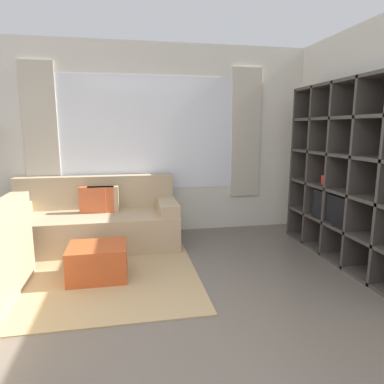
{
  "coord_description": "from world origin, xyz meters",
  "views": [
    {
      "loc": [
        -0.33,
        -1.85,
        1.53
      ],
      "look_at": [
        0.36,
        1.72,
        0.85
      ],
      "focal_mm": 32.0,
      "sensor_mm": 36.0,
      "label": 1
    }
  ],
  "objects": [
    {
      "name": "shelving_unit",
      "position": [
        2.16,
        1.54,
        1.01
      ],
      "size": [
        0.38,
        2.18,
        2.05
      ],
      "color": "#232328",
      "rests_on": "ground_plane"
    },
    {
      "name": "couch_main",
      "position": [
        -0.76,
        2.66,
        0.32
      ],
      "size": [
        2.12,
        0.92,
        0.88
      ],
      "color": "tan",
      "rests_on": "ground_plane"
    },
    {
      "name": "wall_back",
      "position": [
        0.0,
        3.15,
        1.36
      ],
      "size": [
        5.84,
        0.11,
        2.7
      ],
      "color": "silver",
      "rests_on": "ground_plane"
    },
    {
      "name": "area_rug",
      "position": [
        -1.08,
        1.56,
        0.01
      ],
      "size": [
        2.9,
        1.82,
        0.01
      ],
      "primitive_type": "cube",
      "color": "tan",
      "rests_on": "ground_plane"
    },
    {
      "name": "ground_plane",
      "position": [
        0.0,
        0.0,
        0.0
      ],
      "size": [
        16.0,
        16.0,
        0.0
      ],
      "primitive_type": "plane",
      "color": "#665B51"
    },
    {
      "name": "wall_right",
      "position": [
        2.36,
        1.56,
        1.35
      ],
      "size": [
        0.07,
        4.32,
        2.7
      ],
      "primitive_type": "cube",
      "color": "silver",
      "rests_on": "ground_plane"
    },
    {
      "name": "ottoman",
      "position": [
        -0.65,
        1.58,
        0.18
      ],
      "size": [
        0.58,
        0.48,
        0.36
      ],
      "color": "#B74C23",
      "rests_on": "ground_plane"
    }
  ]
}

